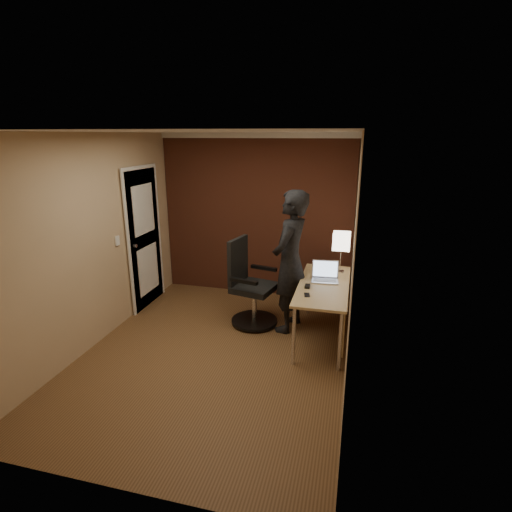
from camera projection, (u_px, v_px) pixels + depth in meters
name	position (u px, v px, depth m)	size (l,w,h in m)	color
room	(231.00, 213.00, 5.84)	(4.00, 4.00, 4.00)	brown
desk	(329.00, 294.00, 4.87)	(0.60, 1.50, 0.73)	tan
desk_lamp	(342.00, 242.00, 5.15)	(0.22, 0.22, 0.54)	silver
laptop	(325.00, 275.00, 4.98)	(0.35, 0.28, 0.23)	silver
mouse	(308.00, 286.00, 4.73)	(0.06, 0.10, 0.03)	black
phone	(307.00, 295.00, 4.51)	(0.06, 0.12, 0.01)	black
office_chair	(249.00, 288.00, 5.33)	(0.63, 0.70, 1.15)	black
person	(290.00, 262.00, 5.07)	(0.67, 0.44, 1.84)	black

